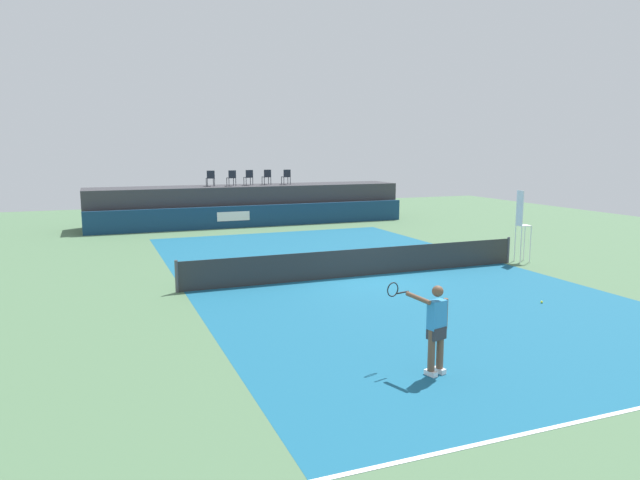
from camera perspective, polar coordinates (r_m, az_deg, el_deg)
The scene contains 15 objects.
ground_plane at distance 22.59m, azimuth 0.79°, elevation -2.02°, with size 48.00×48.00×0.00m, color #4C704C.
court_inner at distance 19.91m, azimuth 4.08°, elevation -3.56°, with size 12.00×22.00×0.00m, color #16597A.
sponsor_wall at distance 32.35m, azimuth -6.31°, elevation 2.37°, with size 18.00×0.22×1.20m.
spectator_platform at distance 34.03m, azimuth -7.12°, elevation 3.53°, with size 18.00×2.80×2.20m, color #38383D.
spectator_chair_far_left at distance 33.42m, azimuth -10.76°, elevation 6.08°, with size 0.45×0.45×0.89m.
spectator_chair_left at distance 33.53m, azimuth -8.72°, elevation 6.14°, with size 0.48×0.48×0.89m.
spectator_chair_center at distance 33.98m, azimuth -7.06°, elevation 6.22°, with size 0.48×0.48×0.89m.
spectator_chair_right at distance 34.40m, azimuth -5.27°, elevation 6.28°, with size 0.47×0.47×0.89m.
spectator_chair_far_right at distance 34.40m, azimuth -3.35°, elevation 6.30°, with size 0.46×0.46×0.89m.
umpire_chair at distance 23.36m, azimuth 19.26°, elevation 1.77°, with size 0.50×0.50×2.76m.
tennis_net at distance 19.81m, azimuth 4.09°, elevation -2.23°, with size 12.40×0.02×0.95m, color #2D2D2D.
net_post_near at distance 18.06m, azimuth -13.97°, elevation -3.51°, with size 0.10×0.10×1.00m, color #4C4C51.
net_post_far at distance 23.14m, azimuth 18.08°, elevation -0.95°, with size 0.10×0.10×1.00m, color #4C4C51.
tennis_player at distance 11.43m, azimuth 11.30°, elevation -8.36°, with size 0.90×1.11×1.77m.
tennis_ball at distance 17.60m, azimuth 21.04°, elevation -5.73°, with size 0.07×0.07×0.07m, color #D8EA33.
Camera 1 is at (-8.44, -17.50, 4.35)m, focal length 32.42 mm.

